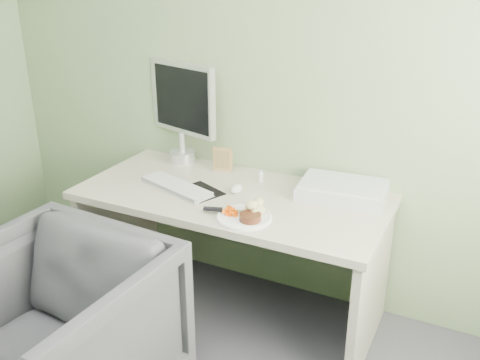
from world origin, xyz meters
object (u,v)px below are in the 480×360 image
at_px(plate, 244,218).
at_px(monitor, 182,107).
at_px(desk, 232,225).
at_px(desk_chair, 54,337).
at_px(scanner, 343,191).

distance_m(plate, monitor, 0.92).
xyz_separation_m(desk, plate, (0.19, -0.23, 0.19)).
bearing_deg(monitor, plate, -24.04).
relative_size(monitor, desk_chair, 0.68).
distance_m(desk, scanner, 0.61).
relative_size(plate, monitor, 0.44).
bearing_deg(plate, desk, 128.58).
bearing_deg(desk, scanner, 22.23).
relative_size(scanner, monitor, 0.74).
distance_m(scanner, monitor, 1.05).
xyz_separation_m(desk, scanner, (0.53, 0.22, 0.22)).
height_order(desk, plate, plate).
bearing_deg(desk_chair, scanner, 56.91).
bearing_deg(desk_chair, plate, 57.50).
xyz_separation_m(plate, desk_chair, (-0.53, -0.74, -0.35)).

